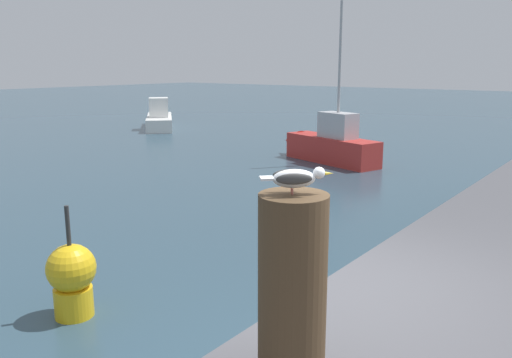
{
  "coord_description": "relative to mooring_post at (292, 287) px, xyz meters",
  "views": [
    {
      "loc": [
        -3.44,
        -1.98,
        2.86
      ],
      "look_at": [
        -1.17,
        -0.27,
        2.24
      ],
      "focal_mm": 36.95,
      "sensor_mm": 36.0,
      "label": 1
    }
  ],
  "objects": [
    {
      "name": "mooring_post",
      "position": [
        0.0,
        0.0,
        0.0
      ],
      "size": [
        0.38,
        0.38,
        1.05
      ],
      "primitive_type": "cylinder",
      "color": "#4C3823",
      "rests_on": "harbor_quay"
    },
    {
      "name": "boat_white",
      "position": [
        14.71,
        16.97,
        -1.26
      ],
      "size": [
        4.14,
        4.28,
        1.6
      ],
      "color": "silver",
      "rests_on": "ground_plane"
    },
    {
      "name": "seagull",
      "position": [
        0.0,
        -0.0,
        0.61
      ],
      "size": [
        0.3,
        0.32,
        0.14
      ],
      "color": "#C66A60",
      "rests_on": "mooring_post"
    },
    {
      "name": "boat_red",
      "position": [
        11.53,
        6.27,
        -1.14
      ],
      "size": [
        1.93,
        3.88,
        4.6
      ],
      "color": "#B72D28",
      "rests_on": "ground_plane"
    },
    {
      "name": "channel_buoy",
      "position": [
        0.97,
        3.62,
        -1.19
      ],
      "size": [
        0.56,
        0.56,
        1.33
      ],
      "color": "yellow",
      "rests_on": "ground_plane"
    }
  ]
}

